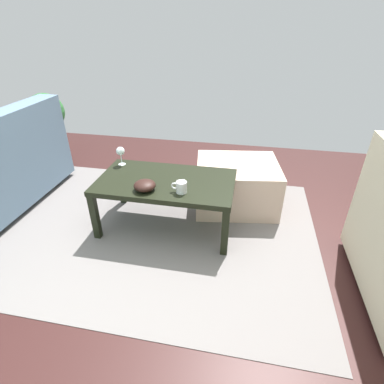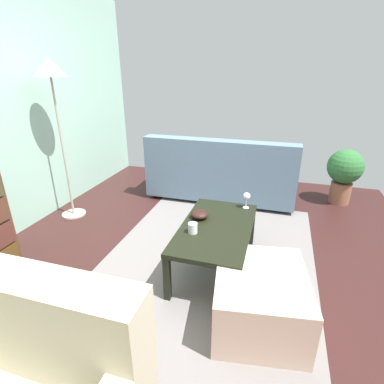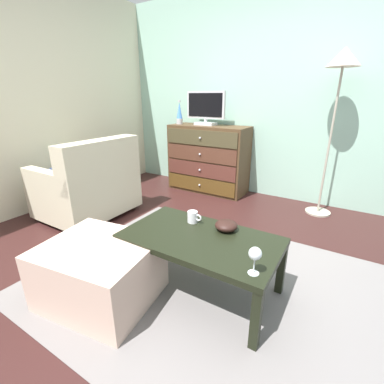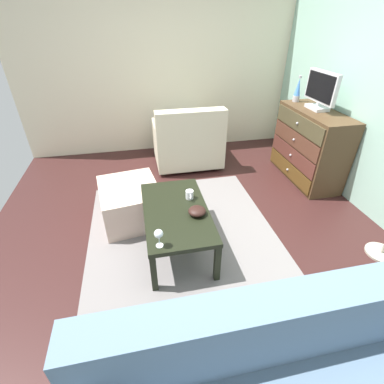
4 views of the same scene
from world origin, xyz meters
TOP-DOWN VIEW (x-y plane):
  - ground_plane at (0.00, 0.00)m, footprint 5.22×4.42m
  - area_rug at (0.20, -0.20)m, footprint 2.60×1.90m
  - coffee_table at (0.09, -0.28)m, footprint 1.05×0.59m
  - wine_glass at (0.53, -0.47)m, footprint 0.07×0.07m
  - mug at (-0.07, -0.12)m, footprint 0.11×0.08m
  - bowl_decorative at (0.20, -0.10)m, footprint 0.16×0.16m
  - couch_large at (1.70, -0.01)m, footprint 0.85×1.94m
  - ottoman at (-0.43, -0.70)m, footprint 0.78×0.70m
  - standing_lamp at (0.62, 1.61)m, footprint 0.32×0.32m
  - potted_plant at (1.96, -1.56)m, footprint 0.44×0.44m

SIDE VIEW (x-z plane):
  - ground_plane at x=0.00m, z-range -0.05..0.00m
  - area_rug at x=0.20m, z-range 0.00..0.01m
  - ottoman at x=-0.43m, z-range 0.00..0.41m
  - couch_large at x=1.70m, z-range -0.09..0.77m
  - coffee_table at x=0.09m, z-range 0.16..0.59m
  - potted_plant at x=1.96m, z-range 0.07..0.79m
  - bowl_decorative at x=0.20m, z-range 0.42..0.49m
  - mug at x=-0.07m, z-range 0.42..0.51m
  - wine_glass at x=0.53m, z-range 0.46..0.62m
  - standing_lamp at x=0.62m, z-range 0.63..2.39m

